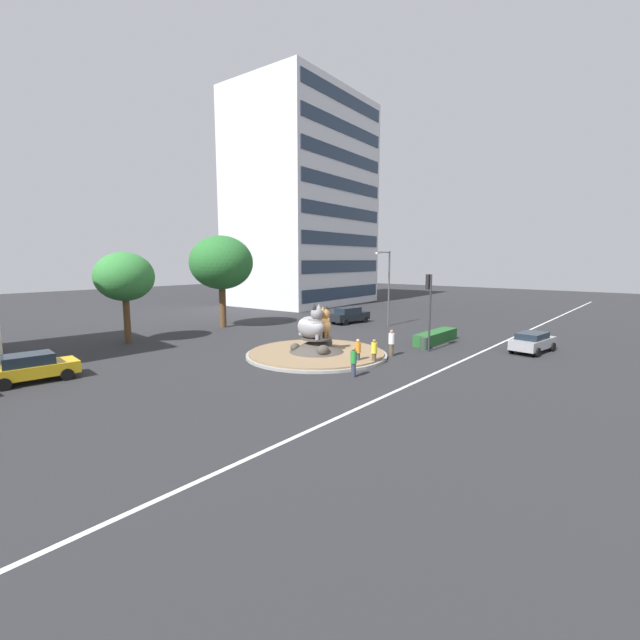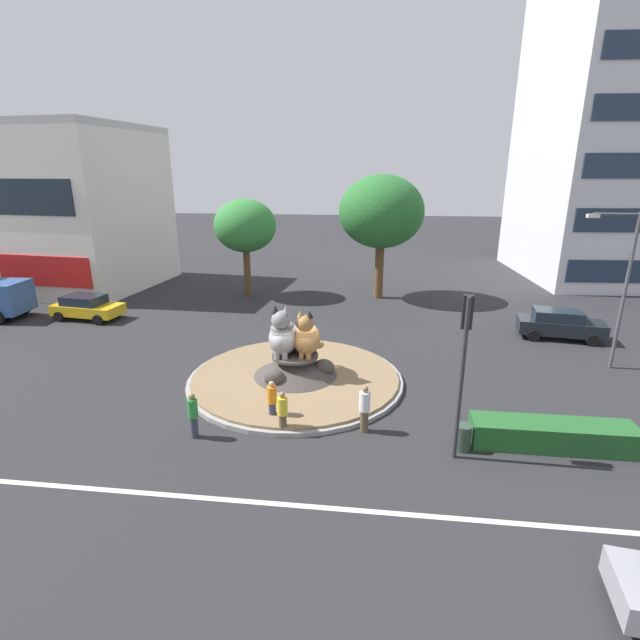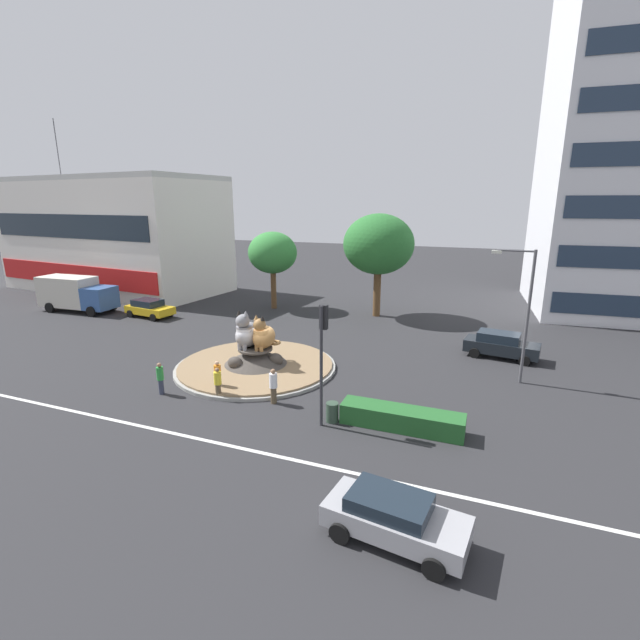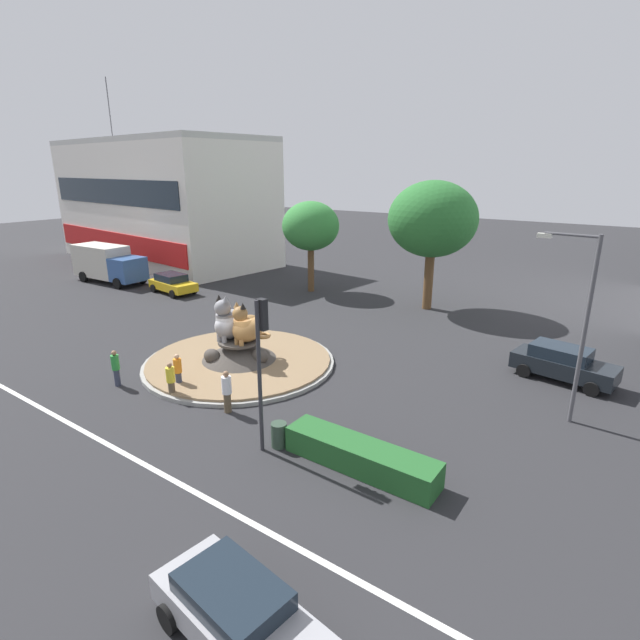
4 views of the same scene
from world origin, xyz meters
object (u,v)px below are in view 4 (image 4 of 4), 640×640
at_px(streetlight_arm, 580,317).
at_px(traffic_light_mast, 261,348).
at_px(pedestrian_white_shirt, 227,391).
at_px(parked_car_right, 238,613).
at_px(broadleaf_tree_behind_island, 311,226).
at_px(cat_statue_grey, 230,322).
at_px(shophouse_block, 162,201).
at_px(sedan_on_far_lane, 173,283).
at_px(second_tree_near_tower, 433,220).
at_px(pedestrian_orange_shirt, 178,370).
at_px(pedestrian_yellow_shirt, 171,380).
at_px(cat_statue_tabby, 247,327).
at_px(litter_bin, 279,435).
at_px(hatchback_near_shophouse, 563,363).
at_px(delivery_box_truck, 108,263).
at_px(pedestrian_green_shirt, 116,367).

bearing_deg(streetlight_arm, traffic_light_mast, 50.06).
bearing_deg(streetlight_arm, pedestrian_white_shirt, 37.25).
bearing_deg(parked_car_right, broadleaf_tree_behind_island, 130.88).
height_order(pedestrian_white_shirt, parked_car_right, pedestrian_white_shirt).
height_order(cat_statue_grey, streetlight_arm, streetlight_arm).
distance_m(shophouse_block, sedan_on_far_lane, 16.35).
relative_size(second_tree_near_tower, pedestrian_orange_shirt, 5.39).
relative_size(pedestrian_white_shirt, parked_car_right, 0.41).
xyz_separation_m(pedestrian_yellow_shirt, parked_car_right, (10.27, -6.47, -0.09)).
bearing_deg(cat_statue_tabby, litter_bin, 51.08).
distance_m(cat_statue_grey, second_tree_near_tower, 15.97).
bearing_deg(litter_bin, second_tree_near_tower, 98.35).
distance_m(shophouse_block, hatchback_near_shophouse, 41.92).
distance_m(cat_statue_tabby, broadleaf_tree_behind_island, 15.89).
relative_size(traffic_light_mast, broadleaf_tree_behind_island, 0.77).
xyz_separation_m(cat_statue_tabby, delivery_box_truck, (-22.58, 6.72, -0.37)).
height_order(second_tree_near_tower, parked_car_right, second_tree_near_tower).
relative_size(streetlight_arm, parked_car_right, 1.68).
height_order(streetlight_arm, pedestrian_green_shirt, streetlight_arm).
xyz_separation_m(traffic_light_mast, litter_bin, (0.32, 0.41, -3.32)).
xyz_separation_m(streetlight_arm, delivery_box_truck, (-36.42, 3.57, -2.54)).
distance_m(second_tree_near_tower, delivery_box_truck, 27.29).
bearing_deg(litter_bin, cat_statue_grey, 146.24).
xyz_separation_m(traffic_light_mast, delivery_box_truck, (-28.23, 11.89, -2.10)).
height_order(pedestrian_yellow_shirt, sedan_on_far_lane, pedestrian_yellow_shirt).
relative_size(streetlight_arm, litter_bin, 8.05).
distance_m(second_tree_near_tower, pedestrian_yellow_shirt, 20.28).
bearing_deg(delivery_box_truck, streetlight_arm, -8.00).
bearing_deg(pedestrian_green_shirt, second_tree_near_tower, 99.60).
distance_m(pedestrian_green_shirt, pedestrian_yellow_shirt, 3.09).
bearing_deg(cat_statue_grey, shophouse_block, -122.16).
height_order(traffic_light_mast, litter_bin, traffic_light_mast).
bearing_deg(second_tree_near_tower, delivery_box_truck, -162.53).
height_order(streetlight_arm, pedestrian_orange_shirt, streetlight_arm).
bearing_deg(pedestrian_green_shirt, delivery_box_truck, 175.78).
bearing_deg(pedestrian_orange_shirt, traffic_light_mast, -138.18).
height_order(pedestrian_green_shirt, delivery_box_truck, delivery_box_truck).
xyz_separation_m(second_tree_near_tower, streetlight_arm, (10.75, -11.66, -1.93)).
xyz_separation_m(hatchback_near_shophouse, delivery_box_truck, (-35.64, -0.40, 0.82)).
bearing_deg(cat_statue_grey, parked_car_right, 45.67).
xyz_separation_m(pedestrian_white_shirt, sedan_on_far_lane, (-17.66, 11.40, -0.14)).
distance_m(pedestrian_orange_shirt, litter_bin, 6.83).
height_order(shophouse_block, second_tree_near_tower, shophouse_block).
bearing_deg(pedestrian_orange_shirt, second_tree_near_tower, -46.81).
bearing_deg(broadleaf_tree_behind_island, pedestrian_yellow_shirt, -71.37).
bearing_deg(pedestrian_green_shirt, cat_statue_tabby, 84.91).
height_order(cat_statue_grey, pedestrian_green_shirt, cat_statue_grey).
height_order(pedestrian_green_shirt, pedestrian_orange_shirt, pedestrian_green_shirt).
bearing_deg(streetlight_arm, pedestrian_yellow_shirt, 33.16).
relative_size(streetlight_arm, delivery_box_truck, 1.00).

